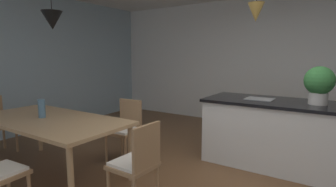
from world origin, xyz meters
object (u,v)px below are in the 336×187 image
object	(u,v)px
dining_table	(50,123)
vase_on_dining_table	(42,108)
chair_far_right	(125,128)
kitchen_island	(279,133)
chair_kitchen_end	(137,163)
potted_plant_on_island	(319,83)

from	to	relation	value
dining_table	vase_on_dining_table	xyz separation A→B (m)	(-0.12, -0.02, 0.18)
chair_far_right	kitchen_island	bearing A→B (deg)	27.53
chair_far_right	chair_kitchen_end	xyz separation A→B (m)	(0.94, -0.87, 0.00)
kitchen_island	potted_plant_on_island	distance (m)	0.83
dining_table	chair_kitchen_end	xyz separation A→B (m)	(1.40, -0.00, -0.20)
dining_table	chair_kitchen_end	world-z (taller)	chair_kitchen_end
chair_kitchen_end	potted_plant_on_island	size ratio (longest dim) A/B	1.83
chair_kitchen_end	chair_far_right	bearing A→B (deg)	137.11
chair_far_right	chair_kitchen_end	world-z (taller)	same
chair_far_right	chair_kitchen_end	bearing A→B (deg)	-42.89
kitchen_island	dining_table	bearing A→B (deg)	-141.69
dining_table	potted_plant_on_island	bearing A→B (deg)	33.75
dining_table	vase_on_dining_table	size ratio (longest dim) A/B	8.78
kitchen_island	vase_on_dining_table	bearing A→B (deg)	-142.77
vase_on_dining_table	chair_kitchen_end	bearing A→B (deg)	0.65
dining_table	chair_far_right	distance (m)	1.01
kitchen_island	vase_on_dining_table	world-z (taller)	vase_on_dining_table
dining_table	potted_plant_on_island	distance (m)	3.38
dining_table	potted_plant_on_island	world-z (taller)	potted_plant_on_island
potted_plant_on_island	chair_kitchen_end	bearing A→B (deg)	-126.53
chair_far_right	chair_kitchen_end	distance (m)	1.28
chair_far_right	vase_on_dining_table	bearing A→B (deg)	-123.02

